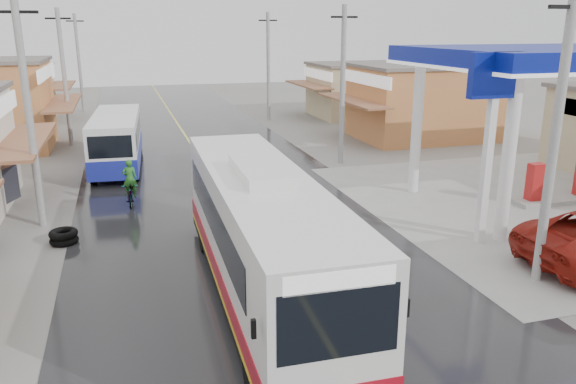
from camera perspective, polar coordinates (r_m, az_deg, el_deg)
name	(u,v)px	position (r m, az deg, el deg)	size (l,w,h in m)	color
ground	(302,314)	(14.40, 1.43, -12.33)	(120.00, 120.00, 0.00)	slate
road	(209,172)	(28.14, -8.02, 2.03)	(12.00, 90.00, 0.02)	black
centre_line	(209,172)	(28.14, -8.02, 2.06)	(0.15, 90.00, 0.01)	#D8CC4C
shopfronts_right	(505,165)	(31.34, 21.17, 2.53)	(11.00, 44.00, 4.80)	beige
utility_poles_left	(60,178)	(29.00, -22.13, 1.37)	(1.60, 50.00, 8.00)	gray
utility_poles_right	(340,163)	(29.94, 5.34, 2.97)	(1.60, 36.00, 8.00)	gray
coach_bus	(261,235)	(14.56, -2.76, -4.43)	(2.85, 11.65, 3.62)	silver
second_bus	(117,140)	(29.69, -17.00, 5.09)	(2.72, 8.27, 2.70)	silver
cyclist	(131,190)	(23.45, -15.70, 0.22)	(0.71, 1.81, 1.92)	black
tyre_stack	(64,237)	(20.10, -21.83, -4.24)	(0.93, 0.93, 0.48)	black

